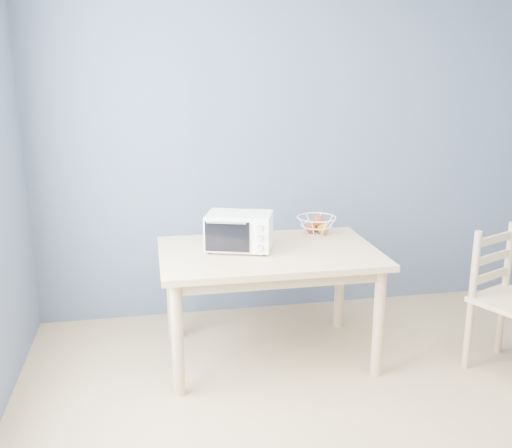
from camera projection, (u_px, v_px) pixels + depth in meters
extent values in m
cube|color=#4D5B6B|center=(297.00, 148.00, 4.39)|extent=(4.00, 0.01, 2.60)
cube|color=#D9C182|center=(269.00, 253.00, 3.68)|extent=(1.40, 0.90, 0.04)
cylinder|color=#D9C182|center=(178.00, 340.00, 3.31)|extent=(0.07, 0.07, 0.71)
cylinder|color=#D9C182|center=(379.00, 323.00, 3.54)|extent=(0.07, 0.07, 0.71)
cylinder|color=#D9C182|center=(172.00, 293.00, 4.01)|extent=(0.07, 0.07, 0.71)
cylinder|color=#D9C182|center=(340.00, 281.00, 4.24)|extent=(0.07, 0.07, 0.71)
cube|color=white|center=(239.00, 231.00, 3.65)|extent=(0.48, 0.39, 0.23)
cube|color=black|center=(231.00, 231.00, 3.66)|extent=(0.33, 0.31, 0.18)
cube|color=black|center=(227.00, 237.00, 3.52)|extent=(0.27, 0.09, 0.19)
cylinder|color=silver|center=(226.00, 223.00, 3.48)|extent=(0.24, 0.09, 0.01)
cube|color=white|center=(259.00, 237.00, 3.51)|extent=(0.11, 0.04, 0.21)
cylinder|color=black|center=(210.00, 253.00, 3.60)|extent=(0.02, 0.02, 0.01)
cylinder|color=black|center=(264.00, 255.00, 3.56)|extent=(0.02, 0.02, 0.01)
cylinder|color=black|center=(216.00, 243.00, 3.81)|extent=(0.02, 0.02, 0.01)
cylinder|color=black|center=(268.00, 245.00, 3.76)|extent=(0.02, 0.02, 0.01)
cylinder|color=silver|center=(259.00, 228.00, 3.48)|extent=(0.04, 0.03, 0.04)
cylinder|color=silver|center=(259.00, 238.00, 3.50)|extent=(0.04, 0.03, 0.04)
cylinder|color=silver|center=(259.00, 248.00, 3.51)|extent=(0.04, 0.03, 0.04)
torus|color=white|center=(316.00, 217.00, 4.00)|extent=(0.34, 0.34, 0.01)
torus|color=white|center=(316.00, 226.00, 4.02)|extent=(0.27, 0.27, 0.01)
torus|color=white|center=(316.00, 234.00, 4.03)|extent=(0.16, 0.16, 0.01)
sphere|color=#AF2C17|center=(311.00, 228.00, 4.02)|extent=(0.09, 0.09, 0.09)
sphere|color=#BF7216|center=(323.00, 229.00, 4.01)|extent=(0.08, 0.08, 0.08)
sphere|color=#DB8C55|center=(315.00, 226.00, 4.07)|extent=(0.08, 0.08, 0.08)
sphere|color=#AF2C17|center=(318.00, 220.00, 4.00)|extent=(0.08, 0.08, 0.08)
cylinder|color=#D9C182|center=(468.00, 335.00, 3.65)|extent=(0.05, 0.05, 0.46)
cylinder|color=#D9C182|center=(501.00, 321.00, 3.86)|extent=(0.05, 0.05, 0.46)
cylinder|color=#D9C182|center=(475.00, 267.00, 3.53)|extent=(0.05, 0.05, 0.46)
cylinder|color=#D9C182|center=(509.00, 256.00, 3.74)|extent=(0.05, 0.05, 0.46)
cube|color=#D9C182|center=(491.00, 276.00, 3.66)|extent=(0.34, 0.17, 0.05)
cube|color=#D9C182|center=(493.00, 258.00, 3.63)|extent=(0.34, 0.17, 0.05)
cube|color=#D9C182|center=(495.00, 239.00, 3.60)|extent=(0.34, 0.17, 0.05)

